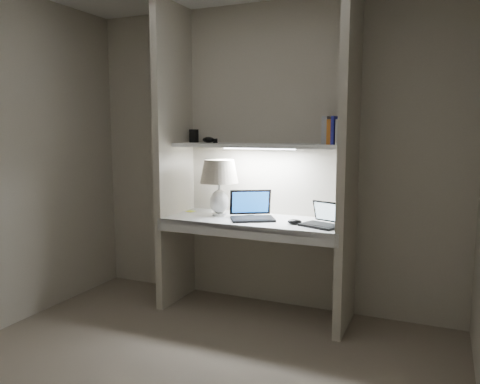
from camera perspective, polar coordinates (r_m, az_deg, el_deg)
The scene contains 17 objects.
back_wall at distance 3.92m, azimuth 3.26°, elevation 4.30°, with size 3.20×0.01×2.50m, color beige.
alcove_panel_left at distance 3.99m, azimuth -8.04°, elevation 4.30°, with size 0.06×0.55×2.50m, color beige.
alcove_panel_right at distance 3.46m, azimuth 13.10°, elevation 3.68°, with size 0.06×0.55×2.50m, color beige.
desk at distance 3.73m, azimuth 1.75°, elevation -3.61°, with size 1.40×0.55×0.04m, color white.
desk_apron at distance 3.50m, azimuth 0.16°, elevation -4.85°, with size 1.46×0.03×0.10m, color silver.
shelf at distance 3.75m, azimuth 2.32°, elevation 5.69°, with size 1.40×0.36×0.03m, color silver.
strip_light at distance 3.75m, azimuth 2.32°, elevation 5.35°, with size 0.60×0.04×0.01m, color white.
table_lamp at distance 3.83m, azimuth -2.55°, elevation 1.71°, with size 0.32×0.32×0.46m.
laptop_main at distance 3.72m, azimuth 1.45°, elevation -2.51°, with size 0.43×0.42×0.23m.
laptop_netbook at distance 3.51m, azimuth 10.14°, elevation -3.43°, with size 0.34×0.32×0.17m.
speaker at distance 3.93m, azimuth 1.87°, elevation -1.80°, with size 0.09×0.06×0.13m, color silver.
mouse at distance 3.54m, azimuth 6.68°, elevation -3.63°, with size 0.11×0.07×0.04m, color black.
cable_coil at distance 3.81m, azimuth 1.21°, elevation -2.97°, with size 0.10×0.10×0.01m, color black.
sticky_note at distance 4.09m, azimuth -6.07°, elevation -2.35°, with size 0.07×0.07×0.00m, color #EEFC35.
book_row at distance 3.60m, azimuth 11.66°, elevation 7.28°, with size 0.20×0.14×0.21m.
shelf_box at distance 4.10m, azimuth -5.65°, elevation 6.82°, with size 0.07×0.05×0.11m, color black.
shelf_gadget at distance 3.94m, azimuth -3.86°, elevation 6.37°, with size 0.12×0.08×0.05m, color black.
Camera 1 is at (1.35, -2.17, 1.47)m, focal length 35.00 mm.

